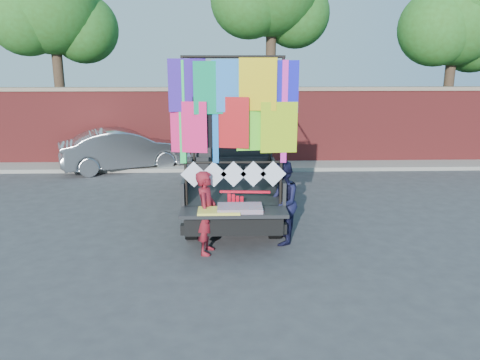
{
  "coord_description": "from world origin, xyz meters",
  "views": [
    {
      "loc": [
        -0.6,
        -8.87,
        3.49
      ],
      "look_at": [
        -0.34,
        -0.06,
        1.22
      ],
      "focal_mm": 35.0,
      "sensor_mm": 36.0,
      "label": 1
    }
  ],
  "objects_px": {
    "sedan": "(125,149)",
    "man": "(281,203)",
    "pickup_truck": "(232,169)",
    "woman": "(206,213)"
  },
  "relations": [
    {
      "from": "sedan",
      "to": "man",
      "type": "bearing_deg",
      "value": -167.89
    },
    {
      "from": "pickup_truck",
      "to": "man",
      "type": "height_order",
      "value": "pickup_truck"
    },
    {
      "from": "sedan",
      "to": "man",
      "type": "xyz_separation_m",
      "value": [
        4.36,
        -6.48,
        0.15
      ]
    },
    {
      "from": "pickup_truck",
      "to": "sedan",
      "type": "bearing_deg",
      "value": 130.71
    },
    {
      "from": "woman",
      "to": "man",
      "type": "relative_size",
      "value": 0.95
    },
    {
      "from": "pickup_truck",
      "to": "man",
      "type": "bearing_deg",
      "value": -69.6
    },
    {
      "from": "pickup_truck",
      "to": "man",
      "type": "relative_size",
      "value": 3.47
    },
    {
      "from": "sedan",
      "to": "man",
      "type": "height_order",
      "value": "man"
    },
    {
      "from": "woman",
      "to": "pickup_truck",
      "type": "bearing_deg",
      "value": -0.41
    },
    {
      "from": "woman",
      "to": "man",
      "type": "height_order",
      "value": "man"
    }
  ]
}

